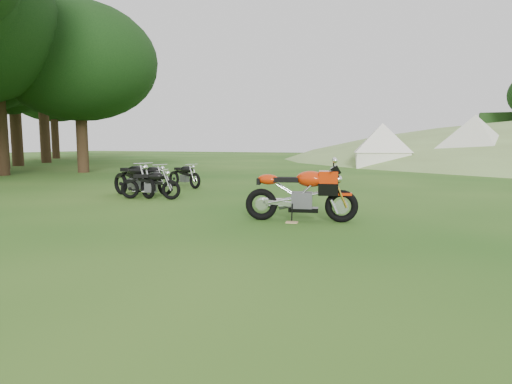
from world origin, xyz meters
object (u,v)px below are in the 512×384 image
at_px(tent_mid, 474,144).
at_px(vintage_moto_a, 134,178).
at_px(vintage_moto_d, 184,175).
at_px(tent_left, 382,146).
at_px(vintage_moto_c, 150,183).
at_px(plywood_board, 292,222).
at_px(sport_motorcycle, 301,189).
at_px(vintage_moto_b, 150,178).

bearing_deg(tent_mid, vintage_moto_a, -96.16).
bearing_deg(vintage_moto_d, tent_left, 93.95).
bearing_deg(vintage_moto_c, vintage_moto_d, 92.88).
xyz_separation_m(plywood_board, vintage_moto_c, (-4.56, 1.74, 0.42)).
relative_size(plywood_board, vintage_moto_c, 0.14).
bearing_deg(vintage_moto_d, vintage_moto_a, -67.53).
distance_m(vintage_moto_a, vintage_moto_d, 2.68).
bearing_deg(vintage_moto_d, tent_mid, 79.16).
distance_m(sport_motorcycle, vintage_moto_d, 7.07).
xyz_separation_m(vintage_moto_d, tent_left, (4.60, 15.02, 0.91)).
bearing_deg(vintage_moto_a, vintage_moto_d, 110.88).
distance_m(plywood_board, vintage_moto_b, 5.94).
bearing_deg(vintage_moto_b, tent_mid, 73.22).
bearing_deg(vintage_moto_b, vintage_moto_a, -81.46).
distance_m(sport_motorcycle, tent_left, 19.50).
bearing_deg(vintage_moto_b, vintage_moto_d, 104.79).
bearing_deg(plywood_board, vintage_moto_b, 153.17).
height_order(vintage_moto_d, tent_left, tent_left).
relative_size(vintage_moto_c, tent_left, 0.53).
distance_m(plywood_board, vintage_moto_c, 4.89).
distance_m(sport_motorcycle, tent_mid, 20.52).
distance_m(vintage_moto_a, vintage_moto_b, 0.66).
relative_size(sport_motorcycle, vintage_moto_a, 1.04).
relative_size(vintage_moto_a, vintage_moto_c, 1.20).
relative_size(vintage_moto_a, tent_mid, 0.58).
xyz_separation_m(vintage_moto_b, tent_mid, (9.59, 17.63, 0.98)).
relative_size(vintage_moto_b, vintage_moto_d, 1.10).
relative_size(plywood_board, vintage_moto_b, 0.12).
bearing_deg(tent_mid, vintage_moto_d, -100.24).
xyz_separation_m(vintage_moto_c, vintage_moto_d, (-0.83, 2.95, 0.00)).
xyz_separation_m(vintage_moto_a, vintage_moto_c, (0.76, -0.28, -0.09)).
relative_size(vintage_moto_d, tent_left, 0.53).
bearing_deg(tent_mid, sport_motorcycle, -80.24).
xyz_separation_m(sport_motorcycle, tent_mid, (4.20, 20.07, 0.84)).
xyz_separation_m(tent_left, tent_mid, (5.09, 0.59, 0.12)).
xyz_separation_m(plywood_board, vintage_moto_d, (-5.39, 4.69, 0.42)).
relative_size(sport_motorcycle, tent_mid, 0.61).
height_order(vintage_moto_a, vintage_moto_d, vintage_moto_a).
relative_size(vintage_moto_c, tent_mid, 0.49).
bearing_deg(vintage_moto_d, vintage_moto_b, -65.99).
xyz_separation_m(vintage_moto_c, tent_mid, (8.86, 18.57, 1.03)).
height_order(vintage_moto_b, tent_left, tent_left).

